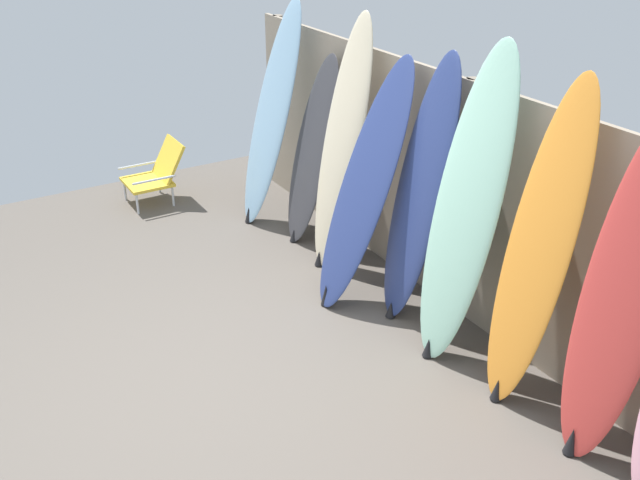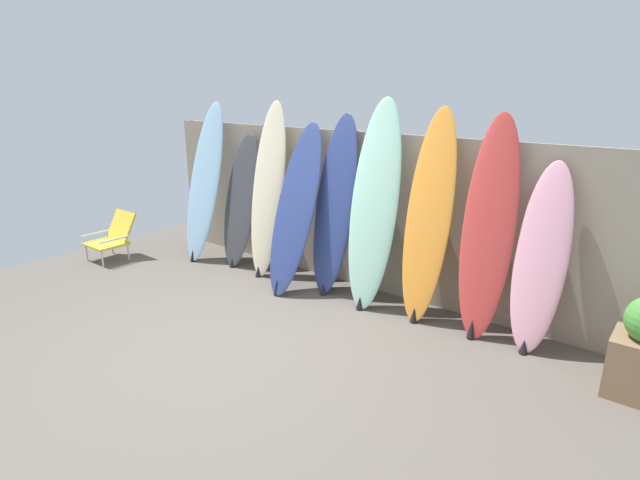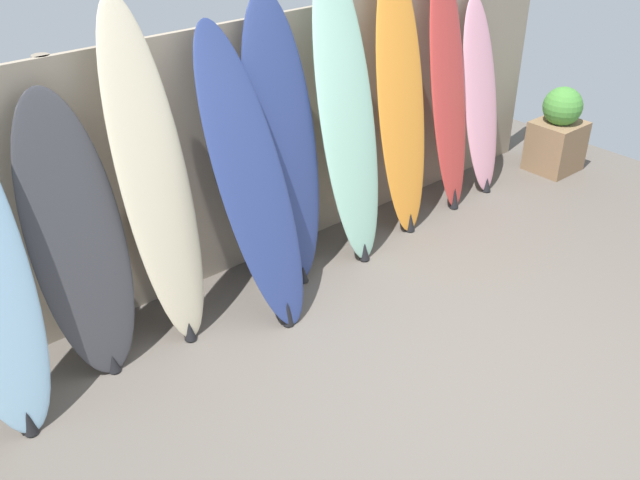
{
  "view_description": "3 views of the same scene",
  "coord_description": "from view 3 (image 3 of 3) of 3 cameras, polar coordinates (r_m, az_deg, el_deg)",
  "views": [
    {
      "loc": [
        3.62,
        -1.36,
        3.04
      ],
      "look_at": [
        0.02,
        0.8,
        0.89
      ],
      "focal_mm": 40.0,
      "sensor_mm": 36.0,
      "label": 1
    },
    {
      "loc": [
        3.15,
        -2.66,
        2.28
      ],
      "look_at": [
        0.43,
        0.79,
        0.92
      ],
      "focal_mm": 28.0,
      "sensor_mm": 36.0,
      "label": 2
    },
    {
      "loc": [
        -2.78,
        -1.9,
        2.89
      ],
      "look_at": [
        -0.47,
        0.81,
        0.81
      ],
      "focal_mm": 40.0,
      "sensor_mm": 36.0,
      "label": 3
    }
  ],
  "objects": [
    {
      "name": "surfboard_cream_2",
      "position": [
        4.35,
        -13.06,
        4.56
      ],
      "size": [
        0.51,
        0.57,
        2.13
      ],
      "color": "beige",
      "rests_on": "ground"
    },
    {
      "name": "surfboard_navy_4",
      "position": [
        4.88,
        -3.02,
        7.48
      ],
      "size": [
        0.58,
        0.53,
        2.01
      ],
      "color": "navy",
      "rests_on": "ground"
    },
    {
      "name": "fence_back",
      "position": [
        5.19,
        -4.59,
        7.7
      ],
      "size": [
        6.08,
        0.11,
        1.8
      ],
      "color": "gray",
      "rests_on": "ground"
    },
    {
      "name": "planter_box",
      "position": [
        7.15,
        18.51,
        8.17
      ],
      "size": [
        0.45,
        0.41,
        0.81
      ],
      "color": "#846647",
      "rests_on": "ground"
    },
    {
      "name": "surfboard_red_7",
      "position": [
        6.02,
        10.24,
        11.74
      ],
      "size": [
        0.52,
        0.48,
        2.07
      ],
      "color": "#D13D38",
      "rests_on": "ground"
    },
    {
      "name": "surfboard_navy_3",
      "position": [
        4.54,
        -5.45,
        4.68
      ],
      "size": [
        0.57,
        0.84,
        1.9
      ],
      "color": "navy",
      "rests_on": "ground"
    },
    {
      "name": "surfboard_seafoam_5",
      "position": [
        5.13,
        2.23,
        9.73
      ],
      "size": [
        0.57,
        0.57,
        2.19
      ],
      "color": "#9ED6BC",
      "rests_on": "ground"
    },
    {
      "name": "surfboard_pink_8",
      "position": [
        6.45,
        12.71,
        11.01
      ],
      "size": [
        0.45,
        0.45,
        1.69
      ],
      "color": "pink",
      "rests_on": "ground"
    },
    {
      "name": "surfboard_orange_6",
      "position": [
        5.58,
        6.53,
        10.73
      ],
      "size": [
        0.49,
        0.44,
        2.11
      ],
      "color": "orange",
      "rests_on": "ground"
    },
    {
      "name": "surfboard_charcoal_1",
      "position": [
        4.29,
        -18.82,
        -0.01
      ],
      "size": [
        0.57,
        0.49,
        1.7
      ],
      "color": "#38383D",
      "rests_on": "ground"
    },
    {
      "name": "ground",
      "position": [
        4.44,
        11.76,
        -11.11
      ],
      "size": [
        7.68,
        7.68,
        0.0
      ],
      "primitive_type": "plane",
      "color": "#5B544C"
    }
  ]
}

